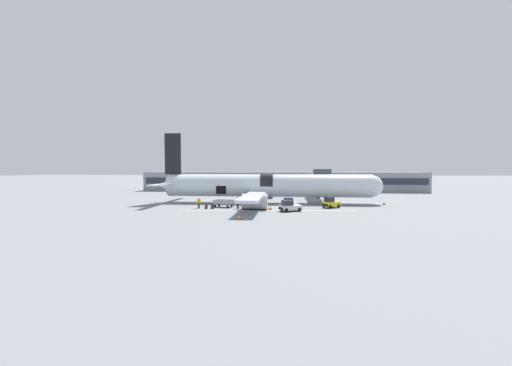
% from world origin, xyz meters
% --- Properties ---
extents(ground_plane, '(500.00, 500.00, 0.00)m').
position_xyz_m(ground_plane, '(0.00, 0.00, 0.00)').
color(ground_plane, slate).
extents(apron_marking_line, '(25.86, 2.51, 0.01)m').
position_xyz_m(apron_marking_line, '(-1.12, -4.88, 0.00)').
color(apron_marking_line, silver).
rests_on(apron_marking_line, ground_plane).
extents(terminal_strip, '(74.99, 9.15, 5.11)m').
position_xyz_m(terminal_strip, '(0.00, 36.82, 2.56)').
color(terminal_strip, gray).
rests_on(terminal_strip, ground_plane).
extents(jet_bridge_stub, '(3.13, 13.33, 5.95)m').
position_xyz_m(jet_bridge_stub, '(7.90, 12.71, 4.47)').
color(jet_bridge_stub, '#4C4C51').
rests_on(jet_bridge_stub, ground_plane).
extents(airplane, '(39.59, 34.96, 12.37)m').
position_xyz_m(airplane, '(-2.37, 5.11, 2.95)').
color(airplane, silver).
rests_on(airplane, ground_plane).
extents(baggage_tug_lead, '(2.86, 2.63, 1.70)m').
position_xyz_m(baggage_tug_lead, '(8.34, -0.62, 0.71)').
color(baggage_tug_lead, yellow).
rests_on(baggage_tug_lead, ground_plane).
extents(baggage_tug_mid, '(3.39, 2.76, 1.57)m').
position_xyz_m(baggage_tug_mid, '(2.02, -5.31, 0.68)').
color(baggage_tug_mid, silver).
rests_on(baggage_tug_mid, ground_plane).
extents(baggage_tug_rear, '(2.49, 2.73, 1.46)m').
position_xyz_m(baggage_tug_rear, '(2.04, -0.67, 0.61)').
color(baggage_tug_rear, silver).
rests_on(baggage_tug_rear, ground_plane).
extents(baggage_cart_loading, '(4.06, 2.33, 1.14)m').
position_xyz_m(baggage_cart_loading, '(-8.21, -1.59, 0.60)').
color(baggage_cart_loading, '#999BA0').
rests_on(baggage_cart_loading, ground_plane).
extents(ground_crew_loader_a, '(0.61, 0.56, 1.82)m').
position_xyz_m(ground_crew_loader_a, '(-5.22, 0.60, 0.96)').
color(ground_crew_loader_a, black).
rests_on(ground_crew_loader_a, ground_plane).
extents(ground_crew_loader_b, '(0.58, 0.58, 1.81)m').
position_xyz_m(ground_crew_loader_b, '(-5.68, -3.45, 0.95)').
color(ground_crew_loader_b, '#2D2D33').
rests_on(ground_crew_loader_b, ground_plane).
extents(ground_crew_driver, '(0.55, 0.52, 1.67)m').
position_xyz_m(ground_crew_driver, '(-11.71, -3.30, 0.88)').
color(ground_crew_driver, '#2D2D33').
rests_on(ground_crew_driver, ground_plane).
extents(suitcase_on_tarmac_upright, '(0.41, 0.37, 0.74)m').
position_xyz_m(suitcase_on_tarmac_upright, '(-10.37, -4.00, 0.31)').
color(suitcase_on_tarmac_upright, '#4C1E1E').
rests_on(suitcase_on_tarmac_upright, ground_plane).
extents(suitcase_on_tarmac_spare, '(0.45, 0.32, 0.81)m').
position_xyz_m(suitcase_on_tarmac_spare, '(-9.48, -3.83, 0.35)').
color(suitcase_on_tarmac_spare, '#2D2D33').
rests_on(suitcase_on_tarmac_spare, ground_plane).
extents(safety_cone_nose, '(0.51, 0.51, 0.59)m').
position_xyz_m(safety_cone_nose, '(17.73, 4.27, 0.27)').
color(safety_cone_nose, black).
rests_on(safety_cone_nose, ground_plane).
extents(safety_cone_engine_left, '(0.63, 0.63, 0.66)m').
position_xyz_m(safety_cone_engine_left, '(-3.93, -13.39, 0.31)').
color(safety_cone_engine_left, black).
rests_on(safety_cone_engine_left, ground_plane).
extents(safety_cone_wingtip, '(0.62, 0.62, 0.55)m').
position_xyz_m(safety_cone_wingtip, '(-0.82, -3.65, 0.25)').
color(safety_cone_wingtip, black).
rests_on(safety_cone_wingtip, ground_plane).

